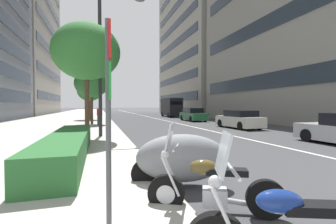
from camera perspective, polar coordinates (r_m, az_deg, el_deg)
name	(u,v)px	position (r m, az deg, el deg)	size (l,w,h in m)	color
sidewalk_right_plaza	(69,119)	(32.39, -23.05, -1.52)	(160.00, 10.10, 0.15)	#B2ADA3
lane_centre_stripe	(147,116)	(37.92, -5.27, -1.08)	(110.00, 0.16, 0.01)	silver
motorcycle_mid_row	(212,188)	(3.97, 10.62, -17.78)	(1.07, 2.01, 1.46)	black
motorcycle_nearest_camera	(181,158)	(5.10, 3.23, -11.22)	(1.25, 2.12, 1.13)	gray
car_approaching_light	(239,120)	(18.82, 17.03, -1.81)	(4.16, 1.94, 1.38)	beige
car_lead_in_lane	(193,115)	(26.82, 6.16, -0.69)	(4.27, 1.90, 1.48)	#236038
delivery_van_ahead	(171,107)	(36.60, 0.79, 1.24)	(5.50, 2.19, 2.89)	black
parking_sign_by_curb	(109,105)	(2.71, -14.27, 1.71)	(0.32, 0.06, 2.56)	#47494C
street_lamp_with_banners	(107,49)	(13.03, -14.62, 14.64)	(1.26, 2.46, 7.53)	#232326
clipped_hedge_bed	(68,145)	(7.96, -23.25, -7.51)	(6.92, 1.10, 0.71)	#28602D
street_tree_far_plaza	(87,52)	(12.29, -19.29, 13.68)	(3.21, 3.21, 5.57)	#473323
street_tree_near_plaza_corner	(92,83)	(21.41, -18.17, 6.67)	(2.89, 2.89, 4.77)	#473323
street_tree_mid_sidewalk	(90,91)	(28.27, -18.58, 4.94)	(2.79, 2.79, 4.50)	#473323
pedestrian_on_plaza	(100,116)	(19.85, -16.37, -0.85)	(0.34, 0.45, 1.56)	#2D2D33
office_tower_far_left_down_avenue	(217,15)	(56.83, 11.92, 22.15)	(26.25, 19.72, 43.52)	#B7B2A3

